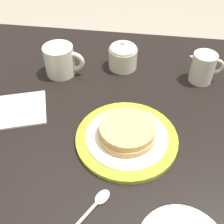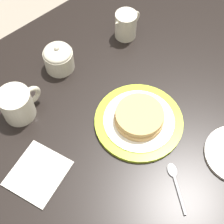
% 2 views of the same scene
% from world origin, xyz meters
% --- Properties ---
extents(ground_plane, '(8.00, 8.00, 0.00)m').
position_xyz_m(ground_plane, '(0.00, 0.00, 0.00)').
color(ground_plane, gray).
extents(dining_table, '(1.27, 1.01, 0.76)m').
position_xyz_m(dining_table, '(0.00, 0.00, 0.64)').
color(dining_table, black).
rests_on(dining_table, ground_plane).
extents(pancake_plate, '(0.25, 0.25, 0.05)m').
position_xyz_m(pancake_plate, '(-0.05, -0.03, 0.78)').
color(pancake_plate, '#AAC628').
rests_on(pancake_plate, dining_table).
extents(coffee_mug, '(0.12, 0.09, 0.09)m').
position_xyz_m(coffee_mug, '(-0.29, 0.22, 0.81)').
color(coffee_mug, beige).
rests_on(coffee_mug, dining_table).
extents(creamer_pitcher, '(0.11, 0.07, 0.10)m').
position_xyz_m(creamer_pitcher, '(0.14, 0.24, 0.81)').
color(creamer_pitcher, beige).
rests_on(creamer_pitcher, dining_table).
extents(sugar_bowl, '(0.09, 0.09, 0.09)m').
position_xyz_m(sugar_bowl, '(-0.10, 0.28, 0.81)').
color(sugar_bowl, beige).
rests_on(sugar_bowl, dining_table).
extents(napkin, '(0.18, 0.17, 0.01)m').
position_xyz_m(napkin, '(-0.36, 0.04, 0.77)').
color(napkin, silver).
rests_on(napkin, dining_table).
extents(spoon, '(0.08, 0.13, 0.01)m').
position_xyz_m(spoon, '(-0.10, -0.21, 0.77)').
color(spoon, silver).
rests_on(spoon, dining_table).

